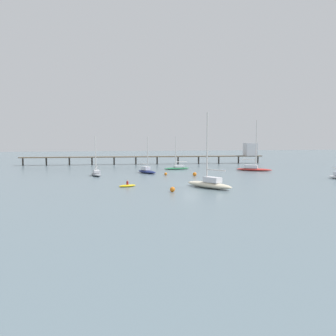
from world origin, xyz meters
TOP-DOWN VIEW (x-y plane):
  - ground_plane at (0.00, 0.00)m, footprint 400.00×400.00m
  - pier at (17.30, 50.70)m, footprint 80.58×8.78m
  - sailboat_navy at (-4.42, 22.07)m, footprint 4.69×7.12m
  - sailboat_green at (5.39, 30.98)m, footprint 7.51×2.95m
  - sailboat_red at (23.68, 22.28)m, footprint 8.88×7.04m
  - sailboat_gray at (-16.33, 18.90)m, footprint 2.81×7.15m
  - sailboat_cream at (2.04, -4.59)m, footprint 6.57×9.18m
  - dinghy_yellow at (-11.07, -0.13)m, footprint 3.31×2.25m
  - mooring_buoy_outer at (-0.94, 16.30)m, footprint 0.66×0.66m
  - mooring_buoy_mid at (4.97, 13.28)m, footprint 0.86×0.86m
  - mooring_buoy_inner at (-4.88, -7.37)m, footprint 0.79×0.79m

SIDE VIEW (x-z plane):
  - ground_plane at x=0.00m, z-range 0.00..0.00m
  - dinghy_yellow at x=-11.07m, z-range -0.37..0.77m
  - mooring_buoy_outer at x=-0.94m, z-range 0.00..0.66m
  - mooring_buoy_inner at x=-4.88m, z-range 0.00..0.79m
  - mooring_buoy_mid at x=4.97m, z-range 0.00..0.86m
  - sailboat_green at x=5.39m, z-range -3.95..5.03m
  - sailboat_gray at x=-16.33m, z-range -3.81..5.00m
  - sailboat_navy at x=-4.42m, z-range -3.75..5.03m
  - sailboat_red at x=23.68m, z-range -5.79..7.30m
  - sailboat_cream at x=2.04m, z-range -5.42..7.03m
  - pier at x=17.30m, z-range 0.05..7.12m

